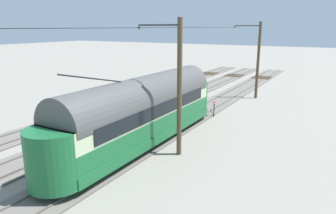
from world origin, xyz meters
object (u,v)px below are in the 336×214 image
at_px(switch_stand, 214,109).
at_px(catenary_pole_foreground, 258,59).
at_px(vintage_streetcar, 143,110).
at_px(spare_tie_stack, 85,101).
at_px(catenary_pole_mid_near, 178,86).

bearing_deg(switch_stand, catenary_pole_foreground, -97.05).
distance_m(catenary_pole_foreground, switch_stand, 9.46).
distance_m(vintage_streetcar, spare_tie_stack, 12.85).
xyz_separation_m(catenary_pole_foreground, switch_stand, (1.09, 8.80, -3.30)).
height_order(catenary_pole_mid_near, switch_stand, catenary_pole_mid_near).
relative_size(vintage_streetcar, catenary_pole_mid_near, 2.10).
height_order(vintage_streetcar, switch_stand, vintage_streetcar).
distance_m(catenary_pole_foreground, spare_tie_stack, 17.59).
bearing_deg(switch_stand, catenary_pole_mid_near, 97.43).
xyz_separation_m(vintage_streetcar, catenary_pole_foreground, (-2.55, -16.88, 1.75)).
relative_size(vintage_streetcar, switch_stand, 13.08).
relative_size(catenary_pole_mid_near, switch_stand, 6.22).
height_order(vintage_streetcar, spare_tie_stack, vintage_streetcar).
distance_m(vintage_streetcar, catenary_pole_mid_near, 3.10).
relative_size(catenary_pole_foreground, catenary_pole_mid_near, 1.00).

